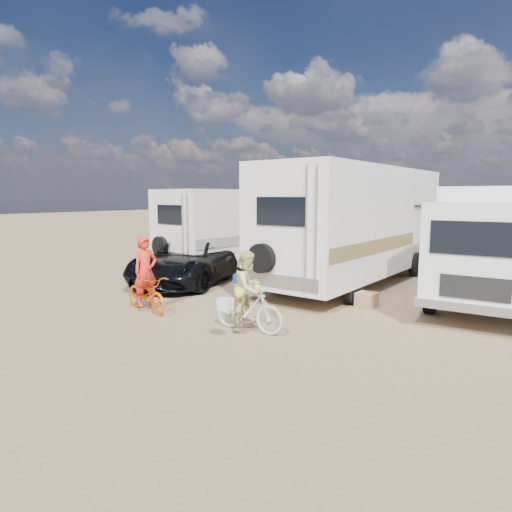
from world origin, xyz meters
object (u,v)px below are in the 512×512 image
Objects in this scene: dark_suv at (192,260)px; cooler at (242,280)px; box_truck at (491,245)px; bike_woman at (248,308)px; rider_woman at (248,296)px; bike_man at (146,294)px; rv_left at (241,230)px; rider_man at (146,278)px; crate at (367,300)px; rv_main at (355,227)px.

cooler is (1.86, 0.48, -0.57)m from dark_suv.
box_truck is 7.41m from bike_woman.
bike_man is at bearing 89.50° from rider_woman.
rider_man is at bearing -67.36° from rv_left.
bike_woman is 3.50× the size of crate.
rv_left is 3.65m from cooler.
bike_man is 1.00× the size of rider_man.
rider_man is (0.00, 0.00, 0.42)m from bike_man.
dark_suv is at bearing -80.14° from rv_left.
rv_left is 7.26m from crate.
dark_suv reaches higher than bike_woman.
bike_woman is (5.07, -3.29, -0.25)m from dark_suv.
rv_main is 5.06× the size of rider_man.
rider_woman is at bearing -67.46° from cooler.
bike_man is at bearing -67.36° from rv_left.
cooler is (-0.03, 4.00, -0.26)m from bike_man.
dark_suv is (0.30, -3.06, -0.83)m from rv_left.
box_truck is 3.93m from crate.
rv_main is at bearing -0.78° from rider_woman.
rider_man reaches higher than dark_suv.
dark_suv is (-4.63, -3.13, -1.18)m from rv_main.
rider_woman is (5.38, -6.35, -0.79)m from rv_left.
rider_man is 1.09× the size of rider_woman.
rider_man is (1.89, -3.53, 0.11)m from dark_suv.
rv_left reaches higher than rider_man.
box_truck is at bearing 4.04° from rv_left.
crate is (-2.49, -2.69, -1.41)m from box_truck.
cooler is at bearing 35.73° from rider_woman.
bike_woman reaches higher than cooler.
rider_man is at bearing -138.58° from crate.
box_truck reaches higher than bike_man.
rider_woman is at bearing -75.97° from rider_man.
bike_woman is at bearing -75.97° from bike_man.
rider_man is (-2.73, -6.66, -1.06)m from rv_main.
rv_main is 17.30× the size of cooler.
rider_man reaches higher than crate.
rv_left is 3.97× the size of bike_man.
rv_main is 4.21m from cooler.
dark_suv is at bearing -145.74° from rv_main.
dark_suv is at bearing 38.01° from bike_man.
rv_left reaches higher than cooler.
rider_woman is (0.45, -6.42, -1.14)m from rv_main.
bike_man is (1.89, -3.53, -0.31)m from dark_suv.
rider_woman reaches higher than bike_woman.
dark_suv is at bearing -176.82° from crate.
crate is at bearing -18.18° from rv_left.
rv_main is 1.28× the size of rv_left.
box_truck is 4.17× the size of bike_man.
rv_left is 13.55× the size of cooler.
crate is (4.39, 3.87, -0.27)m from bike_man.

